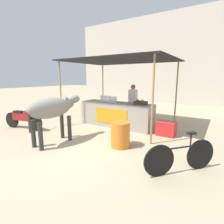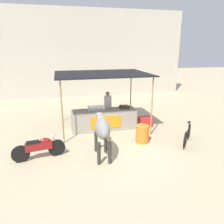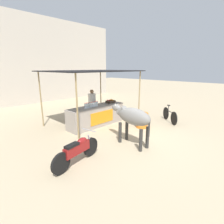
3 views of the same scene
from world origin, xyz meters
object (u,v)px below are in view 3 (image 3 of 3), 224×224
(stall_counter, at_px, (97,116))
(cow, at_px, (132,117))
(cooler_box, at_px, (125,113))
(vendor_behind_counter, at_px, (92,105))
(water_barrel, at_px, (142,120))
(motorcycle_parked, at_px, (77,150))
(bicycle_leaning, at_px, (170,115))
(fruit_crate, at_px, (111,101))

(stall_counter, relative_size, cow, 1.63)
(stall_counter, height_order, cooler_box, stall_counter)
(stall_counter, relative_size, vendor_behind_counter, 1.82)
(water_barrel, height_order, motorcycle_parked, motorcycle_parked)
(water_barrel, bearing_deg, motorcycle_parked, -173.34)
(water_barrel, height_order, bicycle_leaning, bicycle_leaning)
(motorcycle_parked, bearing_deg, water_barrel, 6.66)
(fruit_crate, xyz_separation_m, cooler_box, (1.03, -0.15, -0.79))
(vendor_behind_counter, height_order, water_barrel, vendor_behind_counter)
(vendor_behind_counter, height_order, cow, vendor_behind_counter)
(vendor_behind_counter, bearing_deg, cow, -105.81)
(fruit_crate, height_order, motorcycle_parked, fruit_crate)
(cow, distance_m, motorcycle_parked, 2.25)
(fruit_crate, distance_m, vendor_behind_counter, 0.98)
(stall_counter, distance_m, fruit_crate, 1.16)
(fruit_crate, height_order, bicycle_leaning, fruit_crate)
(cow, bearing_deg, stall_counter, 77.25)
(stall_counter, height_order, water_barrel, stall_counter)
(water_barrel, bearing_deg, fruit_crate, 96.47)
(water_barrel, relative_size, cow, 0.39)
(cow, bearing_deg, motorcycle_parked, 171.27)
(motorcycle_parked, height_order, bicycle_leaning, motorcycle_parked)
(cooler_box, bearing_deg, stall_counter, 177.28)
(fruit_crate, relative_size, vendor_behind_counter, 0.27)
(fruit_crate, xyz_separation_m, motorcycle_parked, (-3.76, -2.32, -0.60))
(vendor_behind_counter, xyz_separation_m, water_barrel, (0.87, -2.56, -0.49))
(cooler_box, xyz_separation_m, motorcycle_parked, (-4.78, -2.17, 0.19))
(stall_counter, relative_size, fruit_crate, 6.82)
(cow, relative_size, motorcycle_parked, 1.03)
(cooler_box, bearing_deg, fruit_crate, 171.70)
(stall_counter, xyz_separation_m, fruit_crate, (1.02, 0.05, 0.55))
(fruit_crate, xyz_separation_m, vendor_behind_counter, (-0.66, 0.70, -0.18))
(bicycle_leaning, bearing_deg, cow, -175.63)
(vendor_behind_counter, relative_size, cow, 0.90)
(water_barrel, height_order, cow, cow)
(stall_counter, bearing_deg, cow, -102.75)
(vendor_behind_counter, bearing_deg, stall_counter, -115.62)
(fruit_crate, bearing_deg, cow, -121.23)
(vendor_behind_counter, relative_size, motorcycle_parked, 0.92)
(fruit_crate, bearing_deg, stall_counter, -177.05)
(vendor_behind_counter, bearing_deg, water_barrel, -71.24)
(cow, height_order, motorcycle_parked, cow)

